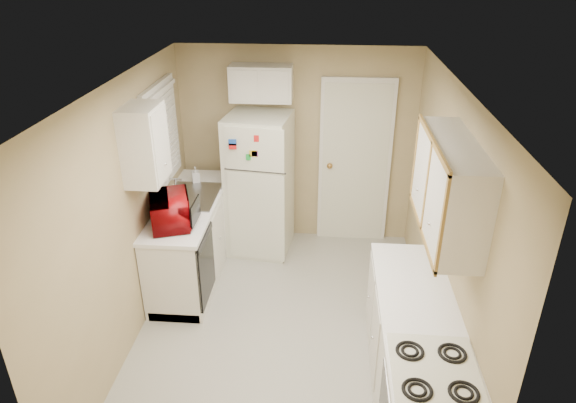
{
  "coord_description": "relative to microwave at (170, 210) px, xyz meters",
  "views": [
    {
      "loc": [
        0.35,
        -3.94,
        3.35
      ],
      "look_at": [
        0.0,
        0.5,
        1.15
      ],
      "focal_mm": 32.0,
      "sensor_mm": 36.0,
      "label": 1
    }
  ],
  "objects": [
    {
      "name": "floor",
      "position": [
        1.15,
        -0.41,
        -1.05
      ],
      "size": [
        3.8,
        3.8,
        0.0
      ],
      "primitive_type": "plane",
      "color": "beige",
      "rests_on": "ground"
    },
    {
      "name": "ceiling",
      "position": [
        1.15,
        -0.41,
        1.35
      ],
      "size": [
        3.8,
        3.8,
        0.0
      ],
      "primitive_type": "plane",
      "color": "white",
      "rests_on": "floor"
    },
    {
      "name": "wall_left",
      "position": [
        -0.25,
        -0.41,
        0.15
      ],
      "size": [
        3.8,
        3.8,
        0.0
      ],
      "primitive_type": "plane",
      "color": "tan",
      "rests_on": "floor"
    },
    {
      "name": "wall_right",
      "position": [
        2.55,
        -0.41,
        0.15
      ],
      "size": [
        3.8,
        3.8,
        0.0
      ],
      "primitive_type": "plane",
      "color": "tan",
      "rests_on": "floor"
    },
    {
      "name": "wall_back",
      "position": [
        1.15,
        1.49,
        0.15
      ],
      "size": [
        2.8,
        2.8,
        0.0
      ],
      "primitive_type": "plane",
      "color": "tan",
      "rests_on": "floor"
    },
    {
      "name": "wall_front",
      "position": [
        1.15,
        -2.31,
        0.15
      ],
      "size": [
        2.8,
        2.8,
        0.0
      ],
      "primitive_type": "plane",
      "color": "tan",
      "rests_on": "floor"
    },
    {
      "name": "left_counter",
      "position": [
        0.05,
        0.49,
        -0.6
      ],
      "size": [
        0.6,
        1.8,
        0.9
      ],
      "primitive_type": "cube",
      "color": "silver",
      "rests_on": "floor"
    },
    {
      "name": "dishwasher",
      "position": [
        0.34,
        -0.11,
        -0.56
      ],
      "size": [
        0.03,
        0.58,
        0.72
      ],
      "primitive_type": "cube",
      "color": "black",
      "rests_on": "floor"
    },
    {
      "name": "sink",
      "position": [
        0.05,
        0.64,
        -0.19
      ],
      "size": [
        0.54,
        0.74,
        0.16
      ],
      "primitive_type": "cube",
      "color": "gray",
      "rests_on": "left_counter"
    },
    {
      "name": "microwave",
      "position": [
        0.0,
        0.0,
        0.0
      ],
      "size": [
        0.6,
        0.45,
        0.36
      ],
      "primitive_type": "imported",
      "rotation": [
        0.0,
        0.0,
        1.9
      ],
      "color": "maroon",
      "rests_on": "left_counter"
    },
    {
      "name": "soap_bottle",
      "position": [
        0.0,
        1.01,
        -0.05
      ],
      "size": [
        0.11,
        0.11,
        0.19
      ],
      "primitive_type": "imported",
      "rotation": [
        0.0,
        0.0,
        0.37
      ],
      "color": "white",
      "rests_on": "left_counter"
    },
    {
      "name": "window_blinds",
      "position": [
        -0.21,
        0.64,
        0.55
      ],
      "size": [
        0.1,
        0.98,
        1.08
      ],
      "primitive_type": "cube",
      "color": "silver",
      "rests_on": "wall_left"
    },
    {
      "name": "upper_cabinet_left",
      "position": [
        -0.1,
        -0.19,
        0.75
      ],
      "size": [
        0.3,
        0.45,
        0.7
      ],
      "primitive_type": "cube",
      "color": "silver",
      "rests_on": "wall_left"
    },
    {
      "name": "refrigerator",
      "position": [
        0.73,
        1.11,
        -0.2
      ],
      "size": [
        0.78,
        0.76,
        1.7
      ],
      "primitive_type": "cube",
      "rotation": [
        0.0,
        0.0,
        -0.13
      ],
      "color": "silver",
      "rests_on": "floor"
    },
    {
      "name": "cabinet_over_fridge",
      "position": [
        0.75,
        1.34,
        0.95
      ],
      "size": [
        0.7,
        0.3,
        0.4
      ],
      "primitive_type": "cube",
      "color": "silver",
      "rests_on": "wall_back"
    },
    {
      "name": "interior_door",
      "position": [
        1.85,
        1.45,
        -0.03
      ],
      "size": [
        0.86,
        0.06,
        2.08
      ],
      "primitive_type": "cube",
      "color": "silver",
      "rests_on": "floor"
    },
    {
      "name": "right_counter",
      "position": [
        2.25,
        -1.21,
        -0.6
      ],
      "size": [
        0.6,
        2.0,
        0.9
      ],
      "primitive_type": "cube",
      "color": "silver",
      "rests_on": "floor"
    },
    {
      "name": "upper_cabinet_right",
      "position": [
        2.4,
        -0.91,
        0.75
      ],
      "size": [
        0.3,
        1.2,
        0.7
      ],
      "primitive_type": "cube",
      "color": "silver",
      "rests_on": "wall_right"
    }
  ]
}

